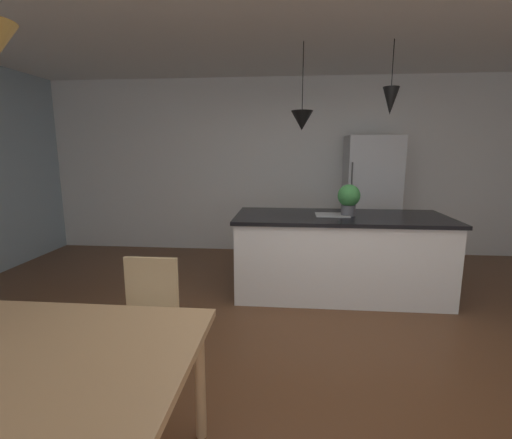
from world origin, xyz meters
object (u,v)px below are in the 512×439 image
at_px(kitchen_island, 339,254).
at_px(potted_plant_on_island, 349,198).
at_px(chair_far_right, 146,319).
at_px(refrigerator, 370,199).

distance_m(kitchen_island, potted_plant_on_island, 0.64).
height_order(kitchen_island, potted_plant_on_island, potted_plant_on_island).
height_order(chair_far_right, refrigerator, refrigerator).
xyz_separation_m(chair_far_right, kitchen_island, (1.52, 1.79, -0.01)).
bearing_deg(potted_plant_on_island, kitchen_island, 180.00).
distance_m(refrigerator, potted_plant_on_island, 1.53).
xyz_separation_m(refrigerator, potted_plant_on_island, (-0.53, -1.42, 0.19)).
bearing_deg(kitchen_island, refrigerator, 66.72).
bearing_deg(chair_far_right, refrigerator, 56.36).
height_order(chair_far_right, kitchen_island, kitchen_island).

